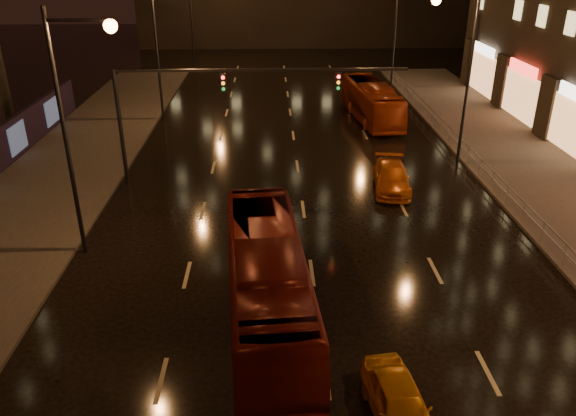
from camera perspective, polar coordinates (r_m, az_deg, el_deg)
The scene contains 8 objects.
ground at distance 31.64m, azimuth 1.14°, elevation 2.97°, with size 140.00×140.00×0.00m, color black.
sidewalk_left at distance 29.51m, azimuth -25.49°, elevation -1.17°, with size 7.00×70.00×0.15m, color #38332D.
traffic_signal at distance 30.34m, azimuth -8.56°, elevation 11.13°, with size 15.31×0.32×6.20m.
railing_right at distance 31.69m, azimuth 20.13°, elevation 3.16°, with size 0.05×56.00×1.00m.
bus_red at distance 19.48m, azimuth -2.14°, elevation -7.25°, with size 2.52×10.77×3.00m, color #54100C.
bus_curb at distance 43.05m, azimuth 8.48°, elevation 10.67°, with size 2.33×9.96×2.77m, color #972E0F.
taxi_near at distance 16.42m, azimuth 11.28°, elevation -18.97°, with size 1.47×3.66×1.25m, color #BC7111.
taxi_far at distance 30.59m, azimuth 10.47°, elevation 3.06°, with size 1.84×4.53×1.31m, color #C35912.
Camera 1 is at (-1.60, -9.27, 11.92)m, focal length 35.00 mm.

